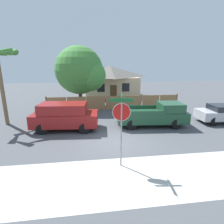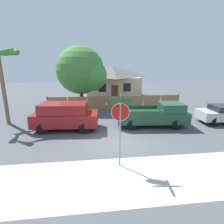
# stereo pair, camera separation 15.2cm
# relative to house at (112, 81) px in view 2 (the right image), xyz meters

# --- Properties ---
(ground_plane) EXTENTS (80.00, 80.00, 0.00)m
(ground_plane) POSITION_rel_house_xyz_m (-1.73, -16.79, -2.29)
(ground_plane) COLOR #4C4F54
(sidewalk_strip) EXTENTS (36.00, 3.20, 0.01)m
(sidewalk_strip) POSITION_rel_house_xyz_m (-1.73, -20.39, -2.29)
(sidewalk_strip) COLOR beige
(sidewalk_strip) RESTS_ON ground
(wooden_fence) EXTENTS (13.85, 0.12, 1.54)m
(wooden_fence) POSITION_rel_house_xyz_m (-0.61, -8.77, -1.57)
(wooden_fence) COLOR #997047
(wooden_fence) RESTS_ON ground
(house) EXTENTS (7.98, 7.60, 4.43)m
(house) POSITION_rel_house_xyz_m (0.00, 0.00, 0.00)
(house) COLOR beige
(house) RESTS_ON ground
(oak_tree) EXTENTS (5.33, 5.07, 6.53)m
(oak_tree) POSITION_rel_house_xyz_m (-3.95, -7.19, 1.59)
(oak_tree) COLOR brown
(oak_tree) RESTS_ON ground
(red_suv) EXTENTS (4.70, 2.37, 1.93)m
(red_suv) POSITION_rel_house_xyz_m (-4.99, -14.24, -1.26)
(red_suv) COLOR maroon
(red_suv) RESTS_ON ground
(orange_pickup) EXTENTS (5.34, 2.37, 1.77)m
(orange_pickup) POSITION_rel_house_xyz_m (1.63, -14.26, -1.42)
(orange_pickup) COLOR #1E472D
(orange_pickup) RESTS_ON ground
(stop_sign) EXTENTS (1.00, 0.90, 3.33)m
(stop_sign) POSITION_rel_house_xyz_m (-1.89, -19.40, -0.01)
(stop_sign) COLOR gray
(stop_sign) RESTS_ON ground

